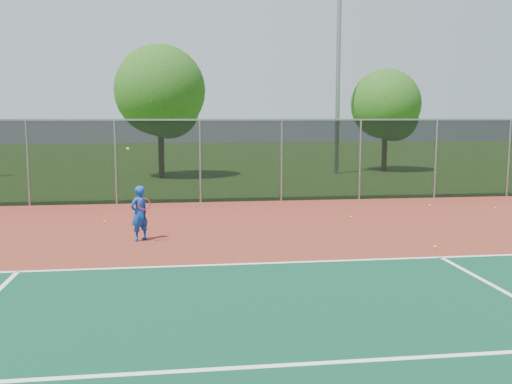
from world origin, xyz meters
TOP-DOWN VIEW (x-y plane):
  - ground at (0.00, 0.00)m, footprint 120.00×120.00m
  - court_apron at (0.00, 2.00)m, footprint 30.00×20.00m
  - fence_back at (0.00, 12.00)m, footprint 30.00×0.06m
  - tennis_player at (-4.75, 5.69)m, footprint 0.60×0.71m
  - practice_ball_0 at (1.51, 8.10)m, footprint 0.07×0.07m
  - practice_ball_1 at (4.89, 9.94)m, footprint 0.07×0.07m
  - practice_ball_3 at (-5.95, 8.25)m, footprint 0.07×0.07m
  - practice_ball_4 at (2.29, 3.90)m, footprint 0.07×0.07m
  - practice_ball_7 at (6.87, 9.12)m, footprint 0.07×0.07m
  - floodlight_n at (4.80, 21.68)m, footprint 0.90×0.40m
  - tree_back_left at (-4.58, 20.82)m, footprint 4.60×4.60m
  - tree_back_mid at (8.00, 22.63)m, footprint 3.96×3.96m

SIDE VIEW (x-z plane):
  - ground at x=0.00m, z-range 0.00..0.00m
  - court_apron at x=0.00m, z-range 0.00..0.02m
  - practice_ball_0 at x=1.51m, z-range 0.02..0.09m
  - practice_ball_1 at x=4.89m, z-range 0.02..0.09m
  - practice_ball_3 at x=-5.95m, z-range 0.02..0.09m
  - practice_ball_4 at x=2.29m, z-range 0.02..0.09m
  - practice_ball_7 at x=6.87m, z-range 0.02..0.09m
  - tennis_player at x=-4.75m, z-range -0.46..1.90m
  - fence_back at x=0.00m, z-range 0.05..3.08m
  - tree_back_mid at x=8.00m, z-range 0.74..6.56m
  - tree_back_left at x=-4.58m, z-range 0.86..7.61m
  - floodlight_n at x=4.80m, z-range 0.78..13.59m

